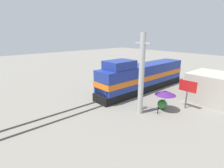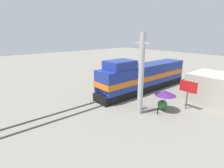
{
  "view_description": "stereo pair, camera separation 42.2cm",
  "coord_description": "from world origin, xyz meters",
  "px_view_note": "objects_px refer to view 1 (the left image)",
  "views": [
    {
      "loc": [
        15.5,
        -14.62,
        8.15
      ],
      "look_at": [
        1.2,
        -1.99,
        2.59
      ],
      "focal_mm": 28.0,
      "sensor_mm": 36.0,
      "label": 1
    },
    {
      "loc": [
        15.78,
        -14.3,
        8.15
      ],
      "look_at": [
        1.2,
        -1.99,
        2.59
      ],
      "focal_mm": 28.0,
      "sensor_mm": 36.0,
      "label": 2
    }
  ],
  "objects_px": {
    "bicycle": "(150,109)",
    "locomotive": "(142,77)",
    "utility_pole": "(141,75)",
    "person_bystander": "(141,101)",
    "vendor_umbrella": "(166,93)",
    "billboard_sign": "(188,88)"
  },
  "relations": [
    {
      "from": "bicycle",
      "to": "locomotive",
      "type": "bearing_deg",
      "value": -162.8
    },
    {
      "from": "utility_pole",
      "to": "person_bystander",
      "type": "xyz_separation_m",
      "value": [
        -0.57,
        0.77,
        -3.17
      ]
    },
    {
      "from": "vendor_umbrella",
      "to": "billboard_sign",
      "type": "height_order",
      "value": "billboard_sign"
    },
    {
      "from": "person_bystander",
      "to": "bicycle",
      "type": "distance_m",
      "value": 1.33
    },
    {
      "from": "locomotive",
      "to": "billboard_sign",
      "type": "relative_size",
      "value": 5.16
    },
    {
      "from": "utility_pole",
      "to": "billboard_sign",
      "type": "bearing_deg",
      "value": 61.8
    },
    {
      "from": "locomotive",
      "to": "person_bystander",
      "type": "bearing_deg",
      "value": -51.17
    },
    {
      "from": "billboard_sign",
      "to": "bicycle",
      "type": "bearing_deg",
      "value": -116.8
    },
    {
      "from": "locomotive",
      "to": "utility_pole",
      "type": "bearing_deg",
      "value": -51.49
    },
    {
      "from": "utility_pole",
      "to": "vendor_umbrella",
      "type": "xyz_separation_m",
      "value": [
        1.39,
        2.45,
        -2.1
      ]
    },
    {
      "from": "utility_pole",
      "to": "vendor_umbrella",
      "type": "height_order",
      "value": "utility_pole"
    },
    {
      "from": "locomotive",
      "to": "person_bystander",
      "type": "distance_m",
      "value": 6.71
    },
    {
      "from": "locomotive",
      "to": "bicycle",
      "type": "bearing_deg",
      "value": -43.45
    },
    {
      "from": "bicycle",
      "to": "person_bystander",
      "type": "bearing_deg",
      "value": -113.51
    },
    {
      "from": "locomotive",
      "to": "vendor_umbrella",
      "type": "xyz_separation_m",
      "value": [
        6.1,
        -3.47,
        -0.02
      ]
    },
    {
      "from": "locomotive",
      "to": "vendor_umbrella",
      "type": "distance_m",
      "value": 7.02
    },
    {
      "from": "utility_pole",
      "to": "vendor_umbrella",
      "type": "relative_size",
      "value": 3.57
    },
    {
      "from": "utility_pole",
      "to": "vendor_umbrella",
      "type": "distance_m",
      "value": 3.51
    },
    {
      "from": "vendor_umbrella",
      "to": "bicycle",
      "type": "distance_m",
      "value": 2.44
    },
    {
      "from": "billboard_sign",
      "to": "person_bystander",
      "type": "height_order",
      "value": "billboard_sign"
    },
    {
      "from": "billboard_sign",
      "to": "bicycle",
      "type": "relative_size",
      "value": 1.69
    },
    {
      "from": "utility_pole",
      "to": "billboard_sign",
      "type": "xyz_separation_m",
      "value": [
        2.6,
        4.84,
        -1.78
      ]
    }
  ]
}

